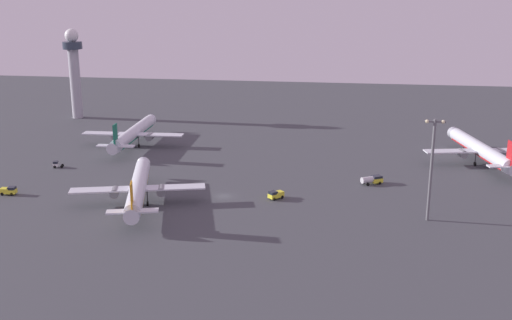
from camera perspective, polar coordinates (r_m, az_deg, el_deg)
The scene contains 10 objects.
ground_plane at distance 164.21m, azimuth -3.03°, elevation -3.38°, with size 416.00×416.00×0.00m, color #424449.
control_tower at distance 270.57m, azimuth -16.57°, elevation 8.30°, with size 8.00×8.00×37.44m.
airplane_taxiway_distant at distance 160.13m, azimuth -10.91°, elevation -2.54°, with size 34.22×43.60×11.36m.
airplane_far_stand at distance 205.28m, azimuth 20.20°, elevation 0.89°, with size 36.34×46.40×11.99m.
airplane_mid_apron at distance 219.14m, azimuth -11.35°, elevation 2.44°, with size 35.76×45.96×11.79m.
maintenance_van at distance 161.62m, azimuth 1.85°, elevation -3.24°, with size 4.32×4.31×2.25m.
pushback_tug at distance 199.24m, azimuth -18.09°, elevation -0.38°, with size 3.44×2.54×2.05m.
fuel_truck at distance 176.57m, azimuth 10.77°, elevation -1.79°, with size 6.50×5.00×2.35m.
baggage_tractor at distance 177.66m, azimuth -22.03°, elevation -2.65°, with size 4.27×2.28×2.25m.
apron_light_east at distance 148.77m, azimuth 16.03°, elevation -0.30°, with size 4.80×0.90×24.73m.
Camera 1 is at (31.52, -151.91, 53.80)m, focal length 42.98 mm.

